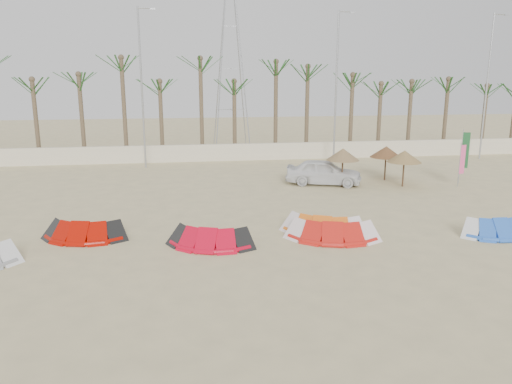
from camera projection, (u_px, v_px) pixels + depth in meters
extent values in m
plane|color=#D2C087|center=(280.00, 267.00, 17.60)|extent=(120.00, 120.00, 0.00)
cube|color=beige|center=(226.00, 152.00, 38.61)|extent=(60.00, 0.30, 1.30)
cylinder|color=brown|center=(38.00, 119.00, 37.48)|extent=(0.32, 0.32, 6.50)
ellipsoid|color=#194719|center=(34.00, 75.00, 36.72)|extent=(4.00, 4.00, 2.40)
cylinder|color=brown|center=(173.00, 118.00, 38.88)|extent=(0.32, 0.32, 6.50)
ellipsoid|color=#194719|center=(171.00, 75.00, 38.12)|extent=(4.00, 4.00, 2.40)
cylinder|color=brown|center=(298.00, 116.00, 40.29)|extent=(0.32, 0.32, 6.50)
ellipsoid|color=#194719|center=(299.00, 75.00, 39.53)|extent=(4.00, 4.00, 2.40)
cylinder|color=brown|center=(415.00, 115.00, 41.69)|extent=(0.32, 0.32, 6.50)
ellipsoid|color=#194719|center=(418.00, 75.00, 40.93)|extent=(4.00, 4.00, 2.40)
cylinder|color=brown|center=(503.00, 113.00, 42.81)|extent=(0.32, 0.32, 6.50)
ellipsoid|color=#194719|center=(507.00, 75.00, 42.05)|extent=(4.00, 4.00, 2.40)
cylinder|color=#A5A8AD|center=(142.00, 90.00, 34.71)|extent=(0.14, 0.14, 11.00)
cylinder|color=#A5A8AD|center=(145.00, 8.00, 33.52)|extent=(1.00, 0.08, 0.08)
cube|color=#A5A8AD|center=(153.00, 9.00, 33.60)|extent=(0.35, 0.14, 0.10)
cylinder|color=#A5A8AD|center=(336.00, 89.00, 36.67)|extent=(0.14, 0.14, 11.00)
cylinder|color=#A5A8AD|center=(346.00, 12.00, 35.48)|extent=(1.00, 0.08, 0.08)
cube|color=#A5A8AD|center=(352.00, 12.00, 35.56)|extent=(0.35, 0.14, 0.10)
cylinder|color=#A5A8AD|center=(487.00, 88.00, 38.36)|extent=(0.14, 0.14, 11.00)
cylinder|color=#A5A8AD|center=(501.00, 14.00, 37.16)|extent=(1.00, 0.08, 0.08)
cube|color=#A5A8AD|center=(507.00, 15.00, 37.24)|extent=(0.35, 0.14, 0.10)
cube|color=silver|center=(10.00, 258.00, 17.80)|extent=(0.77, 1.18, 0.40)
cylinder|color=#A40A00|center=(84.00, 237.00, 20.45)|extent=(3.10, 0.88, 0.20)
cube|color=black|center=(48.00, 235.00, 20.31)|extent=(0.83, 1.20, 0.40)
cube|color=black|center=(119.00, 232.00, 20.71)|extent=(0.83, 1.20, 0.40)
cylinder|color=red|center=(210.00, 244.00, 19.61)|extent=(3.02, 1.19, 0.20)
cube|color=black|center=(174.00, 242.00, 19.47)|extent=(0.92, 1.23, 0.40)
cube|color=black|center=(245.00, 238.00, 19.87)|extent=(0.92, 1.23, 0.40)
cylinder|color=red|center=(332.00, 237.00, 20.45)|extent=(3.37, 1.13, 0.20)
cube|color=white|center=(295.00, 235.00, 20.29)|extent=(0.88, 1.22, 0.40)
cube|color=white|center=(368.00, 231.00, 20.73)|extent=(0.88, 1.22, 0.40)
cylinder|color=orange|center=(323.00, 231.00, 21.22)|extent=(3.04, 1.50, 0.20)
cube|color=silver|center=(289.00, 229.00, 21.08)|extent=(1.00, 1.25, 0.40)
cube|color=silver|center=(355.00, 226.00, 21.48)|extent=(1.00, 1.25, 0.40)
cylinder|color=blue|center=(497.00, 235.00, 20.76)|extent=(2.58, 0.34, 0.20)
cube|color=silver|center=(470.00, 232.00, 20.66)|extent=(0.66, 1.13, 0.40)
cylinder|color=#4C331E|center=(342.00, 169.00, 29.62)|extent=(0.10, 0.10, 2.23)
cone|color=olive|center=(343.00, 154.00, 29.42)|extent=(1.96, 1.96, 0.70)
cylinder|color=#4C331E|center=(404.00, 169.00, 29.78)|extent=(0.10, 0.10, 2.09)
cone|color=olive|center=(404.00, 156.00, 29.59)|extent=(2.05, 2.05, 0.70)
cylinder|color=#4C331E|center=(385.00, 164.00, 31.55)|extent=(0.10, 0.10, 2.07)
cone|color=brown|center=(386.00, 152.00, 31.37)|extent=(2.02, 2.02, 0.70)
cylinder|color=#A5A8AD|center=(459.00, 165.00, 29.60)|extent=(0.04, 0.04, 2.66)
cube|color=#F95093|center=(463.00, 160.00, 29.55)|extent=(0.40, 0.15, 1.73)
cylinder|color=#A5A8AD|center=(461.00, 157.00, 30.42)|extent=(0.04, 0.04, 3.36)
cube|color=#1B5529|center=(465.00, 150.00, 30.36)|extent=(0.39, 0.19, 2.18)
imported|color=white|center=(324.00, 172.00, 30.38)|extent=(4.90, 3.18, 1.55)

